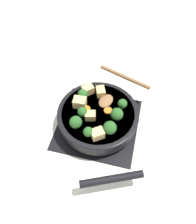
# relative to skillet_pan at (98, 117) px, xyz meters

# --- Properties ---
(ground_plane) EXTENTS (2.40, 2.40, 0.00)m
(ground_plane) POSITION_rel_skillet_pan_xyz_m (0.00, 0.00, -0.06)
(ground_plane) COLOR silver
(front_burner_grate) EXTENTS (0.31, 0.31, 0.03)m
(front_burner_grate) POSITION_rel_skillet_pan_xyz_m (0.00, 0.00, -0.05)
(front_burner_grate) COLOR black
(front_burner_grate) RESTS_ON ground_plane
(skillet_pan) EXTENTS (0.43, 0.35, 0.06)m
(skillet_pan) POSITION_rel_skillet_pan_xyz_m (0.00, 0.00, 0.00)
(skillet_pan) COLOR black
(skillet_pan) RESTS_ON front_burner_grate
(wooden_spoon) EXTENTS (0.22, 0.22, 0.02)m
(wooden_spoon) POSITION_rel_skillet_pan_xyz_m (0.13, -0.04, 0.03)
(wooden_spoon) COLOR brown
(wooden_spoon) RESTS_ON skillet_pan
(tofu_cube_center_large) EXTENTS (0.05, 0.05, 0.03)m
(tofu_cube_center_large) POSITION_rel_skillet_pan_xyz_m (-0.10, -0.02, 0.04)
(tofu_cube_center_large) COLOR #DBB770
(tofu_cube_center_large) RESTS_ON skillet_pan
(tofu_cube_near_handle) EXTENTS (0.05, 0.05, 0.03)m
(tofu_cube_near_handle) POSITION_rel_skillet_pan_xyz_m (0.09, 0.01, 0.04)
(tofu_cube_near_handle) COLOR #DBB770
(tofu_cube_near_handle) RESTS_ON skillet_pan
(tofu_cube_east_chunk) EXTENTS (0.04, 0.04, 0.03)m
(tofu_cube_east_chunk) POSITION_rel_skillet_pan_xyz_m (-0.03, 0.02, 0.04)
(tofu_cube_east_chunk) COLOR #DBB770
(tofu_cube_east_chunk) RESTS_ON skillet_pan
(tofu_cube_west_chunk) EXTENTS (0.04, 0.05, 0.04)m
(tofu_cube_west_chunk) POSITION_rel_skillet_pan_xyz_m (0.02, 0.07, 0.04)
(tofu_cube_west_chunk) COLOR #DBB770
(tofu_cube_west_chunk) RESTS_ON skillet_pan
(tofu_cube_back_piece) EXTENTS (0.05, 0.05, 0.03)m
(tofu_cube_back_piece) POSITION_rel_skillet_pan_xyz_m (0.08, 0.06, 0.04)
(tofu_cube_back_piece) COLOR #DBB770
(tofu_cube_back_piece) RESTS_ON skillet_pan
(broccoli_floret_near_spoon) EXTENTS (0.04, 0.04, 0.04)m
(broccoli_floret_near_spoon) POSITION_rel_skillet_pan_xyz_m (-0.03, 0.05, 0.05)
(broccoli_floret_near_spoon) COLOR #709956
(broccoli_floret_near_spoon) RESTS_ON skillet_pan
(broccoli_floret_center_top) EXTENTS (0.04, 0.04, 0.05)m
(broccoli_floret_center_top) POSITION_rel_skillet_pan_xyz_m (-0.08, 0.06, 0.05)
(broccoli_floret_center_top) COLOR #709956
(broccoli_floret_center_top) RESTS_ON skillet_pan
(broccoli_floret_east_rim) EXTENTS (0.03, 0.03, 0.04)m
(broccoli_floret_east_rim) POSITION_rel_skillet_pan_xyz_m (0.04, -0.08, 0.05)
(broccoli_floret_east_rim) COLOR #709956
(broccoli_floret_east_rim) RESTS_ON skillet_pan
(broccoli_floret_west_rim) EXTENTS (0.03, 0.03, 0.04)m
(broccoli_floret_west_rim) POSITION_rel_skillet_pan_xyz_m (-0.10, 0.01, 0.05)
(broccoli_floret_west_rim) COLOR #709956
(broccoli_floret_west_rim) RESTS_ON skillet_pan
(broccoli_floret_north_edge) EXTENTS (0.05, 0.05, 0.05)m
(broccoli_floret_north_edge) POSITION_rel_skillet_pan_xyz_m (-0.07, -0.06, 0.05)
(broccoli_floret_north_edge) COLOR #709956
(broccoli_floret_north_edge) RESTS_ON skillet_pan
(broccoli_floret_south_cluster) EXTENTS (0.04, 0.04, 0.05)m
(broccoli_floret_south_cluster) POSITION_rel_skillet_pan_xyz_m (0.05, 0.07, 0.05)
(broccoli_floret_south_cluster) COLOR #709956
(broccoli_floret_south_cluster) RESTS_ON skillet_pan
(broccoli_floret_mid_floret) EXTENTS (0.04, 0.04, 0.05)m
(broccoli_floret_mid_floret) POSITION_rel_skillet_pan_xyz_m (-0.01, -0.07, 0.05)
(broccoli_floret_mid_floret) COLOR #709956
(broccoli_floret_mid_floret) RESTS_ON skillet_pan
(carrot_slice_orange_thin) EXTENTS (0.03, 0.03, 0.01)m
(carrot_slice_orange_thin) POSITION_rel_skillet_pan_xyz_m (0.00, 0.05, 0.03)
(carrot_slice_orange_thin) COLOR orange
(carrot_slice_orange_thin) RESTS_ON skillet_pan
(carrot_slice_near_center) EXTENTS (0.03, 0.03, 0.01)m
(carrot_slice_near_center) POSITION_rel_skillet_pan_xyz_m (0.02, -0.03, 0.03)
(carrot_slice_near_center) COLOR orange
(carrot_slice_near_center) RESTS_ON skillet_pan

